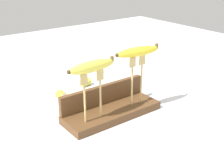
{
  "coord_description": "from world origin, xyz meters",
  "views": [
    {
      "loc": [
        -0.61,
        -0.8,
        0.55
      ],
      "look_at": [
        0.0,
        0.0,
        0.13
      ],
      "focal_mm": 48.62,
      "sensor_mm": 36.0,
      "label": 1
    }
  ],
  "objects_px": {
    "fork_stand_left": "(93,92)",
    "banana_chunk_far": "(86,82)",
    "banana_raised_left": "(92,66)",
    "banana_raised_right": "(138,52)",
    "banana_chunk_near": "(62,96)",
    "fork_stand_right": "(137,76)"
  },
  "relations": [
    {
      "from": "fork_stand_left",
      "to": "banana_chunk_far",
      "type": "xyz_separation_m",
      "value": [
        0.18,
        0.33,
        -0.12
      ]
    },
    {
      "from": "fork_stand_left",
      "to": "banana_raised_left",
      "type": "relative_size",
      "value": 0.96
    },
    {
      "from": "fork_stand_left",
      "to": "banana_raised_left",
      "type": "bearing_deg",
      "value": -178.72
    },
    {
      "from": "fork_stand_right",
      "to": "banana_raised_right",
      "type": "bearing_deg",
      "value": 173.15
    },
    {
      "from": "banana_raised_right",
      "to": "banana_chunk_far",
      "type": "distance_m",
      "value": 0.4
    },
    {
      "from": "banana_chunk_far",
      "to": "fork_stand_right",
      "type": "bearing_deg",
      "value": -86.39
    },
    {
      "from": "fork_stand_left",
      "to": "fork_stand_right",
      "type": "xyz_separation_m",
      "value": [
        0.2,
        0.0,
        0.01
      ]
    },
    {
      "from": "banana_raised_right",
      "to": "banana_chunk_far",
      "type": "bearing_deg",
      "value": 93.6
    },
    {
      "from": "banana_chunk_near",
      "to": "banana_raised_right",
      "type": "bearing_deg",
      "value": -54.35
    },
    {
      "from": "banana_chunk_near",
      "to": "fork_stand_left",
      "type": "bearing_deg",
      "value": -93.25
    },
    {
      "from": "banana_chunk_far",
      "to": "banana_chunk_near",
      "type": "bearing_deg",
      "value": -156.07
    },
    {
      "from": "banana_chunk_near",
      "to": "banana_chunk_far",
      "type": "distance_m",
      "value": 0.18
    },
    {
      "from": "fork_stand_right",
      "to": "banana_raised_right",
      "type": "xyz_separation_m",
      "value": [
        -0.0,
        0.0,
        0.09
      ]
    },
    {
      "from": "banana_raised_left",
      "to": "banana_chunk_near",
      "type": "distance_m",
      "value": 0.33
    },
    {
      "from": "fork_stand_left",
      "to": "banana_chunk_near",
      "type": "distance_m",
      "value": 0.28
    },
    {
      "from": "fork_stand_left",
      "to": "banana_raised_right",
      "type": "height_order",
      "value": "banana_raised_right"
    },
    {
      "from": "fork_stand_right",
      "to": "banana_raised_left",
      "type": "bearing_deg",
      "value": -180.0
    },
    {
      "from": "fork_stand_right",
      "to": "banana_chunk_near",
      "type": "height_order",
      "value": "fork_stand_right"
    },
    {
      "from": "banana_raised_right",
      "to": "banana_chunk_far",
      "type": "xyz_separation_m",
      "value": [
        -0.02,
        0.33,
        -0.22
      ]
    },
    {
      "from": "banana_chunk_near",
      "to": "banana_chunk_far",
      "type": "height_order",
      "value": "banana_chunk_near"
    },
    {
      "from": "fork_stand_left",
      "to": "banana_chunk_near",
      "type": "xyz_separation_m",
      "value": [
        0.01,
        0.26,
        -0.12
      ]
    },
    {
      "from": "banana_raised_left",
      "to": "banana_raised_right",
      "type": "bearing_deg",
      "value": 0.0
    }
  ]
}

